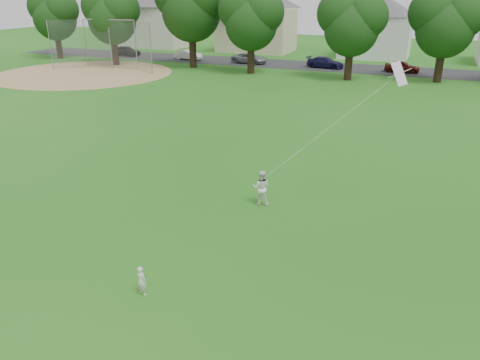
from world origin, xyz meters
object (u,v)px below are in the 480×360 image
at_px(older_boy, 261,188).
at_px(kite, 326,131).
at_px(baseball_backstop, 107,45).
at_px(toddler, 141,281).

height_order(older_boy, kite, kite).
height_order(older_boy, baseball_backstop, baseball_backstop).
distance_m(toddler, baseball_backstop, 42.04).
bearing_deg(kite, older_boy, -167.19).
bearing_deg(baseball_backstop, kite, -41.25).
height_order(kite, baseball_backstop, kite).
height_order(toddler, kite, kite).
height_order(toddler, older_boy, older_boy).
bearing_deg(baseball_backstop, older_boy, -44.18).
relative_size(toddler, older_boy, 0.63).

